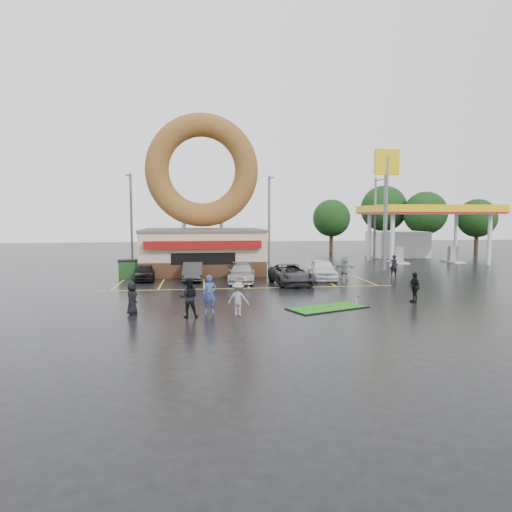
{
  "coord_description": "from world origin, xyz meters",
  "views": [
    {
      "loc": [
        -3.25,
        -26.57,
        4.8
      ],
      "look_at": [
        0.38,
        2.92,
        2.2
      ],
      "focal_mm": 32.0,
      "sensor_mm": 36.0,
      "label": 1
    }
  ],
  "objects": [
    {
      "name": "shell_sign",
      "position": [
        13.0,
        12.0,
        7.38
      ],
      "size": [
        2.2,
        0.36,
        10.6
      ],
      "color": "slate",
      "rests_on": "ground"
    },
    {
      "name": "person_walker_near",
      "position": [
        7.54,
        6.47,
        0.88
      ],
      "size": [
        1.68,
        1.25,
        1.76
      ],
      "primitive_type": "imported",
      "rotation": [
        0.0,
        0.0,
        2.64
      ],
      "color": "gray",
      "rests_on": "ground"
    },
    {
      "name": "gas_station",
      "position": [
        20.0,
        20.94,
        3.7
      ],
      "size": [
        12.3,
        13.65,
        5.9
      ],
      "color": "silver",
      "rests_on": "ground"
    },
    {
      "name": "car_dgrey",
      "position": [
        -3.8,
        7.63,
        0.68
      ],
      "size": [
        1.5,
        4.14,
        1.36
      ],
      "primitive_type": "imported",
      "rotation": [
        0.0,
        0.0,
        -0.01
      ],
      "color": "#2B2B2E",
      "rests_on": "ground"
    },
    {
      "name": "car_black",
      "position": [
        -7.39,
        8.0,
        0.61
      ],
      "size": [
        1.66,
        3.67,
        1.22
      ],
      "primitive_type": "imported",
      "rotation": [
        0.0,
        0.0,
        0.06
      ],
      "color": "black",
      "rests_on": "ground"
    },
    {
      "name": "putting_green",
      "position": [
        3.34,
        -3.75,
        0.03
      ],
      "size": [
        4.6,
        3.31,
        0.53
      ],
      "color": "black",
      "rests_on": "ground"
    },
    {
      "name": "car_silver",
      "position": [
        -0.24,
        6.32,
        0.66
      ],
      "size": [
        2.42,
        4.76,
        1.32
      ],
      "primitive_type": "imported",
      "rotation": [
        0.0,
        0.0,
        -0.13
      ],
      "color": "#ADACB2",
      "rests_on": "ground"
    },
    {
      "name": "person_blue",
      "position": [
        -2.8,
        -4.14,
        0.95
      ],
      "size": [
        0.7,
        0.46,
        1.9
      ],
      "primitive_type": "imported",
      "rotation": [
        0.0,
        0.0,
        0.02
      ],
      "color": "#334880",
      "rests_on": "ground"
    },
    {
      "name": "car_grey",
      "position": [
        3.09,
        4.9,
        0.71
      ],
      "size": [
        2.68,
        5.26,
        1.42
      ],
      "primitive_type": "imported",
      "rotation": [
        0.0,
        0.0,
        0.06
      ],
      "color": "#29292B",
      "rests_on": "ground"
    },
    {
      "name": "person_bystander",
      "position": [
        -6.57,
        -4.07,
        0.81
      ],
      "size": [
        0.63,
        0.86,
        1.61
      ],
      "primitive_type": "imported",
      "rotation": [
        0.0,
        0.0,
        1.41
      ],
      "color": "black",
      "rests_on": "ground"
    },
    {
      "name": "person_hoodie",
      "position": [
        -1.44,
        -4.91,
        0.82
      ],
      "size": [
        1.21,
        0.96,
        1.65
      ],
      "primitive_type": "imported",
      "rotation": [
        0.0,
        0.0,
        2.77
      ],
      "color": "gray",
      "rests_on": "ground"
    },
    {
      "name": "person_walker_far",
      "position": [
        12.11,
        8.04,
        0.86
      ],
      "size": [
        0.65,
        0.45,
        1.71
      ],
      "primitive_type": "imported",
      "rotation": [
        0.0,
        0.0,
        3.08
      ],
      "color": "black",
      "rests_on": "ground"
    },
    {
      "name": "ground",
      "position": [
        0.0,
        0.0,
        0.0
      ],
      "size": [
        120.0,
        120.0,
        0.0
      ],
      "primitive_type": "plane",
      "color": "black",
      "rests_on": "ground"
    },
    {
      "name": "streetlight_right",
      "position": [
        16.0,
        21.92,
        4.78
      ],
      "size": [
        0.4,
        2.21,
        9.0
      ],
      "color": "slate",
      "rests_on": "ground"
    },
    {
      "name": "tree_far_c",
      "position": [
        22.0,
        34.0,
        5.84
      ],
      "size": [
        6.3,
        6.3,
        9.0
      ],
      "color": "#332114",
      "rests_on": "ground"
    },
    {
      "name": "person_cameraman",
      "position": [
        8.62,
        -2.64,
        0.84
      ],
      "size": [
        0.48,
        1.01,
        1.69
      ],
      "primitive_type": "imported",
      "rotation": [
        0.0,
        0.0,
        -1.51
      ],
      "color": "black",
      "rests_on": "ground"
    },
    {
      "name": "streetlight_left",
      "position": [
        -10.0,
        19.92,
        4.78
      ],
      "size": [
        0.4,
        2.21,
        9.0
      ],
      "color": "slate",
      "rests_on": "ground"
    },
    {
      "name": "person_blackjkt",
      "position": [
        -3.81,
        -4.95,
        0.94
      ],
      "size": [
        0.93,
        0.73,
        1.89
      ],
      "primitive_type": "imported",
      "rotation": [
        0.0,
        0.0,
        3.13
      ],
      "color": "black",
      "rests_on": "ground"
    },
    {
      "name": "tree_far_d",
      "position": [
        14.0,
        32.0,
        4.53
      ],
      "size": [
        4.9,
        4.9,
        7.0
      ],
      "color": "#332114",
      "rests_on": "ground"
    },
    {
      "name": "tree_far_a",
      "position": [
        26.0,
        30.0,
        5.18
      ],
      "size": [
        5.6,
        5.6,
        8.0
      ],
      "color": "#332114",
      "rests_on": "ground"
    },
    {
      "name": "streetlight_mid",
      "position": [
        4.0,
        20.92,
        4.78
      ],
      "size": [
        0.4,
        2.21,
        9.0
      ],
      "color": "slate",
      "rests_on": "ground"
    },
    {
      "name": "donut_shop",
      "position": [
        -3.0,
        12.97,
        4.46
      ],
      "size": [
        10.2,
        8.7,
        13.5
      ],
      "color": "#472B19",
      "rests_on": "ground"
    },
    {
      "name": "tree_far_b",
      "position": [
        32.0,
        28.0,
        4.53
      ],
      "size": [
        4.9,
        4.9,
        7.0
      ],
      "color": "#332114",
      "rests_on": "ground"
    },
    {
      "name": "car_white",
      "position": [
        5.94,
        6.87,
        0.78
      ],
      "size": [
        2.29,
        4.73,
        1.55
      ],
      "primitive_type": "imported",
      "rotation": [
        0.0,
        0.0,
        -0.1
      ],
      "color": "white",
      "rests_on": "ground"
    },
    {
      "name": "dumpster",
      "position": [
        -8.72,
        10.04,
        0.65
      ],
      "size": [
        1.97,
        1.47,
        1.3
      ],
      "primitive_type": "cube",
      "rotation": [
        0.0,
        0.0,
        0.16
      ],
      "color": "#1D481B",
      "rests_on": "ground"
    }
  ]
}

